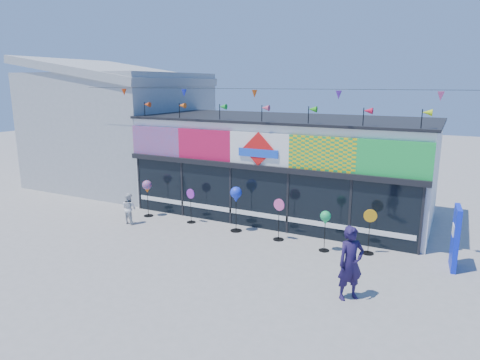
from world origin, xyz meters
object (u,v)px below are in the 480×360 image
Objects in this scene: blue_sign at (455,238)px; spinner_5 at (369,231)px; adult_man at (351,263)px; spinner_0 at (147,188)px; spinner_4 at (325,219)px; child at (129,208)px; spinner_3 at (279,218)px; spinner_1 at (191,205)px; spinner_2 at (236,196)px.

blue_sign is 2.51m from spinner_5.
spinner_5 is 0.77× the size of adult_man.
spinner_4 is (7.71, -0.36, -0.12)m from spinner_0.
blue_sign reaches higher than child.
blue_sign is at bearing 1.84° from spinner_3.
blue_sign is 11.67m from child.
blue_sign is 1.27× the size of spinner_5.
spinner_1 is 3.88m from spinner_3.
spinner_3 is at bearing 171.56° from spinner_4.
spinner_1 is at bearing 2.96° from spinner_0.
blue_sign is at bearing 0.54° from spinner_5.
spinner_5 is at bearing 2.88° from spinner_3.
spinner_2 is (2.08, -0.08, 0.65)m from spinner_1.
spinner_4 is 0.92× the size of spinner_5.
spinner_0 reaches higher than spinner_4.
spinner_0 is 1.27m from child.
adult_man is at bearing -130.65° from blue_sign.
spinner_3 is 0.77× the size of adult_man.
spinner_0 is 1.11× the size of spinner_4.
adult_man is 9.49m from child.
spinner_0 is at bearing -179.57° from spinner_2.
blue_sign reaches higher than spinner_5.
spinner_4 is 1.12× the size of child.
spinner_2 is 6.01m from adult_man.
adult_man is (-2.36, -3.31, 0.01)m from blue_sign.
spinner_5 is at bearing -167.39° from child.
child is at bearing -164.83° from spinner_2.
spinner_1 is at bearing 176.87° from spinner_3.
adult_man is (5.03, -3.27, -0.40)m from spinner_2.
adult_man is (1.49, -2.87, -0.13)m from spinner_4.
spinner_0 is at bearing -179.67° from spinner_5.
spinner_1 is 6.98m from spinner_5.
spinner_4 is at bearing -8.44° from spinner_3.
spinner_5 is (3.11, 0.16, -0.00)m from spinner_3.
spinner_2 is at bearing 0.43° from spinner_0.
spinner_5 is at bearing 0.33° from spinner_0.
child is (-4.21, -1.14, -0.76)m from spinner_2.
spinner_4 is 0.71× the size of adult_man.
child is (-6.00, -1.01, -0.18)m from spinner_3.
spinner_4 is at bearing -169.17° from child.
spinner_2 is (4.17, 0.03, 0.15)m from spinner_0.
spinner_0 reaches higher than spinner_1.
spinner_3 is (-5.61, -0.18, -0.17)m from blue_sign.
blue_sign is 11.57m from spinner_0.
blue_sign is 1.12× the size of spinner_2.
spinner_1 is at bearing 111.13° from adult_man.
spinner_3 reaches higher than spinner_1.
spinner_2 is 1.24× the size of spinner_4.
spinner_2 reaches higher than child.
spinner_0 is 9.76m from adult_man.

